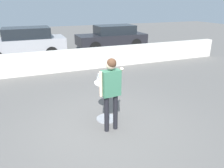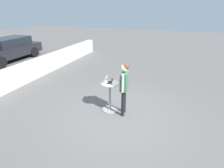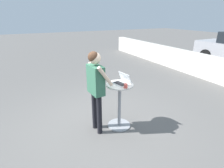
# 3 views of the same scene
# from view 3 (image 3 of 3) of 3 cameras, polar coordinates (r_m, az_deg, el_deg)

# --- Properties ---
(ground_plane) EXTENTS (50.00, 50.00, 0.00)m
(ground_plane) POSITION_cam_3_polar(r_m,az_deg,el_deg) (4.24, -3.89, -13.37)
(ground_plane) COLOR #5B5956
(cafe_table) EXTENTS (0.59, 0.59, 1.05)m
(cafe_table) POSITION_cam_3_polar(r_m,az_deg,el_deg) (3.94, 2.44, -6.60)
(cafe_table) COLOR gray
(cafe_table) RESTS_ON ground_plane
(laptop) EXTENTS (0.40, 0.35, 0.23)m
(laptop) POSITION_cam_3_polar(r_m,az_deg,el_deg) (3.75, 3.24, 0.90)
(laptop) COLOR silver
(laptop) RESTS_ON cafe_table
(coffee_mug) EXTENTS (0.11, 0.08, 0.09)m
(coffee_mug) POSITION_cam_3_polar(r_m,az_deg,el_deg) (3.53, 4.48, -0.62)
(coffee_mug) COLOR #C14C42
(coffee_mug) RESTS_ON cafe_table
(standing_person) EXTENTS (0.57, 0.42, 1.79)m
(standing_person) POSITION_cam_3_polar(r_m,az_deg,el_deg) (3.55, -5.34, 0.56)
(standing_person) COLOR black
(standing_person) RESTS_ON ground_plane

